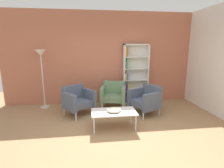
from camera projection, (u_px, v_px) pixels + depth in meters
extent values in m
plane|color=#9E7751|center=(117.00, 139.00, 3.48)|extent=(8.32, 8.32, 0.00)
cube|color=#B2664C|center=(106.00, 58.00, 5.55)|extent=(6.40, 0.12, 2.90)
cube|color=silver|center=(124.00, 74.00, 5.51)|extent=(0.03, 0.30, 1.90)
cube|color=silver|center=(147.00, 74.00, 5.60)|extent=(0.03, 0.30, 1.90)
cube|color=silver|center=(136.00, 44.00, 5.35)|extent=(0.80, 0.30, 0.03)
cube|color=silver|center=(135.00, 102.00, 5.75)|extent=(0.80, 0.30, 0.03)
cube|color=silver|center=(134.00, 73.00, 5.69)|extent=(0.80, 0.02, 1.90)
cube|color=silver|center=(135.00, 91.00, 5.67)|extent=(0.76, 0.28, 0.02)
cube|color=silver|center=(135.00, 80.00, 5.59)|extent=(0.76, 0.28, 0.02)
cube|color=silver|center=(136.00, 68.00, 5.51)|extent=(0.76, 0.28, 0.02)
cube|color=silver|center=(136.00, 57.00, 5.44)|extent=(0.76, 0.28, 0.02)
cube|color=red|center=(125.00, 97.00, 5.63)|extent=(0.04, 0.21, 0.31)
cube|color=blue|center=(126.00, 98.00, 5.66)|extent=(0.03, 0.24, 0.27)
cube|color=black|center=(127.00, 97.00, 5.66)|extent=(0.02, 0.25, 0.32)
cube|color=blue|center=(125.00, 87.00, 5.57)|extent=(0.04, 0.23, 0.27)
cube|color=purple|center=(126.00, 88.00, 5.57)|extent=(0.03, 0.21, 0.21)
cube|color=yellow|center=(128.00, 87.00, 5.58)|extent=(0.04, 0.21, 0.24)
cube|color=yellow|center=(125.00, 77.00, 5.50)|extent=(0.03, 0.22, 0.21)
cube|color=olive|center=(126.00, 75.00, 5.50)|extent=(0.04, 0.25, 0.29)
cube|color=blue|center=(127.00, 76.00, 5.51)|extent=(0.02, 0.24, 0.23)
cube|color=blue|center=(125.00, 64.00, 5.39)|extent=(0.02, 0.17, 0.27)
cube|color=olive|center=(126.00, 64.00, 5.43)|extent=(0.02, 0.24, 0.25)
cube|color=green|center=(127.00, 63.00, 5.40)|extent=(0.02, 0.20, 0.31)
cube|color=orange|center=(125.00, 52.00, 5.31)|extent=(0.04, 0.18, 0.29)
cube|color=olive|center=(127.00, 52.00, 5.32)|extent=(0.03, 0.19, 0.26)
cube|color=silver|center=(114.00, 112.00, 3.86)|extent=(1.00, 0.56, 0.02)
cylinder|color=silver|center=(94.00, 126.00, 3.62)|extent=(0.03, 0.03, 0.38)
cylinder|color=silver|center=(136.00, 123.00, 3.73)|extent=(0.03, 0.03, 0.38)
cylinder|color=silver|center=(94.00, 117.00, 4.07)|extent=(0.03, 0.03, 0.38)
cylinder|color=silver|center=(131.00, 115.00, 4.18)|extent=(0.03, 0.03, 0.38)
cylinder|color=beige|center=(114.00, 111.00, 3.85)|extent=(0.13, 0.13, 0.02)
cylinder|color=beige|center=(114.00, 110.00, 3.85)|extent=(0.32, 0.32, 0.02)
torus|color=beige|center=(114.00, 110.00, 3.84)|extent=(0.32, 0.32, 0.02)
cube|color=#4C566B|center=(79.00, 103.00, 4.66)|extent=(0.86, 0.85, 0.16)
cube|color=#4C566B|center=(73.00, 92.00, 4.79)|extent=(0.58, 0.48, 0.38)
cube|color=#4C566B|center=(69.00, 102.00, 4.41)|extent=(0.45, 0.56, 0.46)
cube|color=#4C566B|center=(88.00, 97.00, 4.83)|extent=(0.45, 0.56, 0.46)
cylinder|color=silver|center=(76.00, 116.00, 4.28)|extent=(0.04, 0.04, 0.24)
cylinder|color=silver|center=(95.00, 110.00, 4.69)|extent=(0.04, 0.04, 0.24)
cylinder|color=silver|center=(64.00, 110.00, 4.69)|extent=(0.04, 0.04, 0.24)
cylinder|color=silver|center=(82.00, 105.00, 5.09)|extent=(0.04, 0.04, 0.24)
cube|color=#4C566B|center=(144.00, 103.00, 4.71)|extent=(0.80, 0.83, 0.16)
cube|color=#4C566B|center=(152.00, 92.00, 4.79)|extent=(0.38, 0.63, 0.38)
cube|color=#4C566B|center=(137.00, 96.00, 4.93)|extent=(0.60, 0.36, 0.46)
cube|color=#4C566B|center=(152.00, 102.00, 4.42)|extent=(0.60, 0.36, 0.46)
cylinder|color=silver|center=(129.00, 108.00, 4.83)|extent=(0.04, 0.04, 0.24)
cylinder|color=silver|center=(143.00, 115.00, 4.34)|extent=(0.04, 0.04, 0.24)
cylinder|color=silver|center=(144.00, 105.00, 5.14)|extent=(0.04, 0.04, 0.24)
cylinder|color=silver|center=(159.00, 111.00, 4.65)|extent=(0.04, 0.04, 0.24)
cube|color=slate|center=(113.00, 98.00, 5.16)|extent=(0.75, 0.71, 0.16)
cube|color=slate|center=(114.00, 87.00, 5.36)|extent=(0.65, 0.26, 0.38)
cube|color=slate|center=(103.00, 94.00, 5.14)|extent=(0.23, 0.63, 0.46)
cube|color=slate|center=(124.00, 95.00, 5.09)|extent=(0.23, 0.63, 0.46)
cylinder|color=silver|center=(102.00, 107.00, 4.93)|extent=(0.04, 0.04, 0.24)
cylinder|color=silver|center=(123.00, 108.00, 4.87)|extent=(0.04, 0.04, 0.24)
cylinder|color=silver|center=(105.00, 101.00, 5.49)|extent=(0.04, 0.04, 0.24)
cylinder|color=silver|center=(124.00, 102.00, 5.43)|extent=(0.04, 0.04, 0.24)
cylinder|color=silver|center=(45.00, 107.00, 5.28)|extent=(0.28, 0.28, 0.02)
cylinder|color=silver|center=(43.00, 80.00, 5.10)|extent=(0.03, 0.03, 1.65)
cone|color=white|center=(40.00, 53.00, 4.93)|extent=(0.32, 0.32, 0.18)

